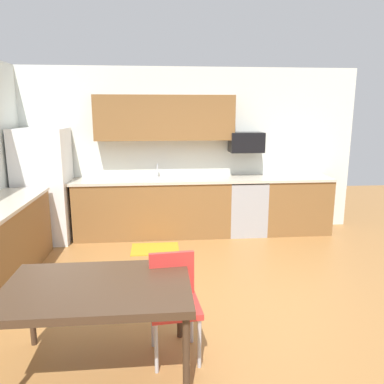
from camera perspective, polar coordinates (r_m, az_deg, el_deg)
name	(u,v)px	position (r m, az deg, el deg)	size (l,w,h in m)	color
ground_plane	(201,304)	(4.15, 1.32, -16.65)	(12.00, 12.00, 0.00)	#9E6B38
wall_back	(183,151)	(6.30, -1.38, 6.28)	(5.80, 0.10, 2.70)	silver
cabinet_run_back	(153,209)	(6.11, -5.97, -2.57)	(2.46, 0.60, 0.90)	brown
cabinet_run_back_right	(295,206)	(6.52, 15.41, -2.00)	(1.09, 0.60, 0.90)	brown
cabinet_run_left	(2,244)	(5.03, -27.05, -7.12)	(0.60, 2.00, 0.90)	brown
countertop_back	(185,180)	(6.02, -1.13, 1.86)	(4.80, 0.64, 0.04)	beige
upper_cabinets_back	(165,118)	(6.04, -4.16, 11.22)	(2.20, 0.34, 0.70)	brown
refrigerator	(44,186)	(6.19, -21.64, 0.88)	(0.76, 0.70, 1.75)	white
oven_range	(246,206)	(6.27, 8.18, -2.18)	(0.60, 0.60, 0.91)	#999BA0
microwave	(246,142)	(6.20, 8.26, 7.52)	(0.54, 0.36, 0.32)	black
sink_basin	(158,183)	(6.01, -5.27, 1.41)	(0.48, 0.40, 0.14)	#A5A8AD
sink_faucet	(157,171)	(6.16, -5.30, 3.19)	(0.02, 0.02, 0.24)	#B2B5BA
dining_table	(98,292)	(3.00, -14.19, -14.58)	(1.40, 0.90, 0.73)	#422D1E
chair_near_table	(174,297)	(3.20, -2.82, -15.66)	(0.43, 0.43, 0.85)	red
floor_mat	(155,249)	(5.62, -5.64, -8.63)	(0.70, 0.50, 0.01)	orange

